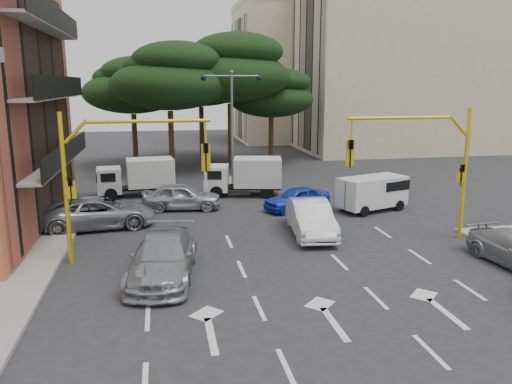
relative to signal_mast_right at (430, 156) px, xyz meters
The scene contains 20 objects.
ground 8.08m from the signal_mast_right, 163.69° to the right, with size 120.00×120.00×0.00m, color #28282B.
median_strip 16.03m from the signal_mast_right, 115.91° to the left, with size 1.40×6.00×0.15m, color gray.
apartment_beige_near 33.22m from the signal_mast_right, 66.34° to the left, with size 20.20×12.15×18.70m.
apartment_beige_far 42.69m from the signal_mast_right, 81.67° to the left, with size 16.20×12.15×16.70m.
pine_left_near 22.98m from the signal_mast_right, 118.29° to the left, with size 9.15×9.15×10.23m.
pine_center 23.13m from the signal_mast_right, 104.66° to the left, with size 9.98×9.98×11.16m.
pine_left_far 27.79m from the signal_mast_right, 119.84° to the left, with size 8.32×8.32×9.30m.
pine_right 24.14m from the signal_mast_right, 94.17° to the left, with size 7.49×7.49×8.37m.
pine_back 28.30m from the signal_mast_right, 106.03° to the left, with size 9.15×9.15×10.23m.
signal_mast_right is the anchor object (origin of this frame).
signal_mast_left 13.61m from the signal_mast_right, behind, with size 5.79×0.37×6.00m.
street_lamp_center 15.65m from the signal_mast_right, 115.91° to the left, with size 4.16×0.36×7.77m.
car_white_hatch 6.03m from the signal_mast_right, 159.14° to the left, with size 1.73×4.96×1.64m, color silver.
car_blue_compact 8.43m from the signal_mast_right, 122.72° to the left, with size 1.57×3.90×1.33m, color #1738C2.
car_silver_wagon 12.38m from the signal_mast_right, 169.09° to the right, with size 2.23×5.48×1.59m, color #94969B.
car_silver_cross_a 15.94m from the signal_mast_right, 161.31° to the left, with size 2.52×5.47×1.52m, color gray.
car_silver_cross_b 13.62m from the signal_mast_right, 143.20° to the left, with size 1.79×4.44×1.51m, color #A8ABB0.
van_white 6.35m from the signal_mast_right, 90.77° to the left, with size 1.78×3.93×1.96m, color silver, non-canonical shape.
box_truck_a 18.09m from the signal_mast_right, 137.82° to the left, with size 2.03×4.83×2.38m, color silver, non-canonical shape.
box_truck_b 12.96m from the signal_mast_right, 121.06° to the left, with size 2.08×4.95×2.44m, color white, non-canonical shape.
Camera 1 is at (-4.92, -18.04, 7.04)m, focal length 35.00 mm.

